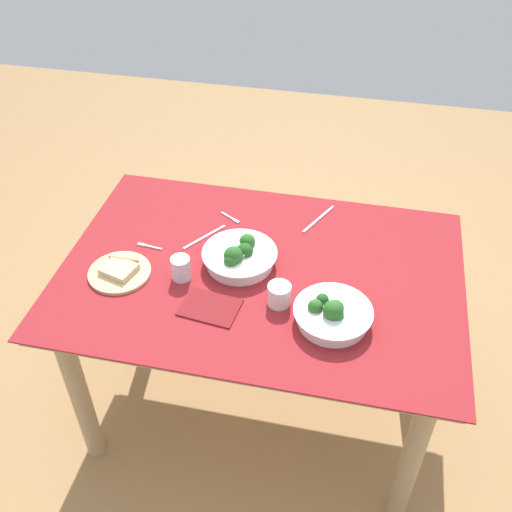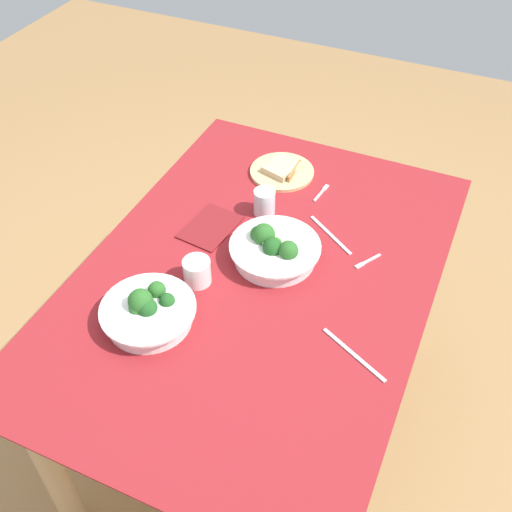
% 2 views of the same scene
% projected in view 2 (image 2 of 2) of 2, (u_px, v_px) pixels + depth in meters
% --- Properties ---
extents(ground_plane, '(6.00, 6.00, 0.00)m').
position_uv_depth(ground_plane, '(257.00, 417.00, 2.25)').
color(ground_plane, '#9E7547').
extents(dining_table, '(1.39, 0.96, 0.75)m').
position_uv_depth(dining_table, '(257.00, 301.00, 1.81)').
color(dining_table, maroon).
rests_on(dining_table, ground_plane).
extents(broccoli_bowl_far, '(0.25, 0.25, 0.10)m').
position_uv_depth(broccoli_bowl_far, '(148.00, 311.00, 1.58)').
color(broccoli_bowl_far, white).
rests_on(broccoli_bowl_far, dining_table).
extents(broccoli_bowl_near, '(0.26, 0.26, 0.10)m').
position_uv_depth(broccoli_bowl_near, '(274.00, 249.00, 1.75)').
color(broccoli_bowl_near, white).
rests_on(broccoli_bowl_near, dining_table).
extents(bread_side_plate, '(0.22, 0.22, 0.03)m').
position_uv_depth(bread_side_plate, '(282.00, 171.00, 2.07)').
color(bread_side_plate, '#D6B27A').
rests_on(bread_side_plate, dining_table).
extents(water_glass_center, '(0.07, 0.07, 0.08)m').
position_uv_depth(water_glass_center, '(264.00, 202.00, 1.89)').
color(water_glass_center, silver).
rests_on(water_glass_center, dining_table).
extents(water_glass_side, '(0.08, 0.08, 0.08)m').
position_uv_depth(water_glass_side, '(197.00, 271.00, 1.68)').
color(water_glass_side, silver).
rests_on(water_glass_side, dining_table).
extents(fork_by_far_bowl, '(0.09, 0.06, 0.00)m').
position_uv_depth(fork_by_far_bowl, '(367.00, 262.00, 1.76)').
color(fork_by_far_bowl, '#B7B7BC').
rests_on(fork_by_far_bowl, dining_table).
extents(fork_by_near_bowl, '(0.10, 0.02, 0.00)m').
position_uv_depth(fork_by_near_bowl, '(322.00, 192.00, 1.99)').
color(fork_by_near_bowl, '#B7B7BC').
rests_on(fork_by_near_bowl, dining_table).
extents(table_knife_left, '(0.12, 0.17, 0.00)m').
position_uv_depth(table_knife_left, '(331.00, 235.00, 1.84)').
color(table_knife_left, '#B7B7BC').
rests_on(table_knife_left, dining_table).
extents(table_knife_right, '(0.10, 0.19, 0.00)m').
position_uv_depth(table_knife_right, '(354.00, 354.00, 1.52)').
color(table_knife_right, '#B7B7BC').
rests_on(table_knife_right, dining_table).
extents(napkin_folded_upper, '(0.20, 0.15, 0.01)m').
position_uv_depth(napkin_folded_upper, '(210.00, 227.00, 1.87)').
color(napkin_folded_upper, maroon).
rests_on(napkin_folded_upper, dining_table).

